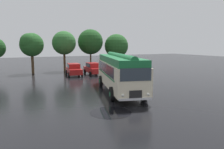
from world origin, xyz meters
TOP-DOWN VIEW (x-y plane):
  - ground_plane at (0.00, 0.00)m, footprint 120.00×120.00m
  - vintage_bus at (-0.23, 0.36)m, footprint 5.14×10.37m
  - car_near_left at (-0.90, 12.23)m, footprint 2.42×4.41m
  - car_mid_left at (1.91, 12.09)m, footprint 2.11×4.27m
  - tree_left_of_centre at (-5.78, 16.99)m, footprint 3.42×3.42m
  - tree_centre at (-0.69, 17.83)m, footprint 3.73×3.73m
  - tree_right_of_centre at (4.04, 18.63)m, footprint 4.28×4.28m
  - tree_far_right at (8.84, 18.18)m, footprint 4.23×4.23m
  - puddle_patch at (-3.64, -4.73)m, footprint 2.67×2.67m

SIDE VIEW (x-z plane):
  - ground_plane at x=0.00m, z-range 0.00..0.00m
  - puddle_patch at x=-3.64m, z-range 0.00..0.01m
  - car_near_left at x=-0.90m, z-range 0.02..1.68m
  - car_mid_left at x=1.91m, z-range 0.02..1.68m
  - vintage_bus at x=-0.23m, z-range 0.15..3.64m
  - tree_far_right at x=8.84m, z-range 0.96..7.05m
  - tree_left_of_centre at x=-5.78m, z-range 1.34..7.27m
  - tree_centre at x=-0.69m, z-range 1.32..7.69m
  - tree_right_of_centre at x=4.04m, z-range 1.33..8.16m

